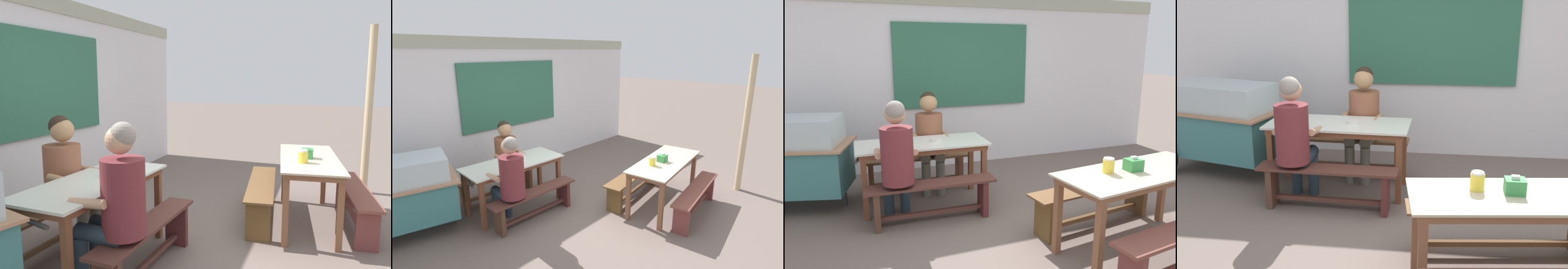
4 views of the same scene
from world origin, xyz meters
TOP-DOWN VIEW (x-y plane):
  - ground_plane at (0.00, 0.00)m, footprint 40.00×40.00m
  - backdrop_wall at (0.00, 2.66)m, footprint 7.29×0.23m
  - dining_table_far at (-0.86, 1.23)m, footprint 1.52×0.69m
  - dining_table_near at (0.76, -0.46)m, footprint 1.63×0.81m
  - bench_far_back at (-0.84, 1.74)m, footprint 1.41×0.31m
  - bench_far_front at (-0.87, 0.72)m, footprint 1.39×0.30m
  - bench_near_back at (0.69, 0.05)m, footprint 1.54×0.48m
  - food_cart at (-2.36, 1.63)m, footprint 1.85×1.16m
  - person_left_back_turned at (-1.21, 0.79)m, footprint 0.45×0.56m
  - person_center_facing at (-0.67, 1.68)m, footprint 0.49×0.55m
  - tissue_box at (0.69, -0.44)m, footprint 0.14×0.12m
  - condiment_jar at (0.45, -0.42)m, footprint 0.10×0.10m
  - soup_bowl at (-0.70, 1.21)m, footprint 0.13×0.13m

SIDE VIEW (x-z plane):
  - ground_plane at x=0.00m, z-range 0.00..0.00m
  - bench_near_back at x=0.69m, z-range 0.06..0.50m
  - bench_far_back at x=-0.84m, z-range 0.07..0.51m
  - bench_far_front at x=-0.87m, z-range 0.07..0.51m
  - food_cart at x=-2.36m, z-range 0.08..1.15m
  - dining_table_near at x=0.76m, z-range 0.29..1.05m
  - dining_table_far at x=-0.86m, z-range 0.29..1.05m
  - person_center_facing at x=-0.67m, z-range 0.09..1.38m
  - person_left_back_turned at x=-1.21m, z-range 0.08..1.41m
  - soup_bowl at x=-0.70m, z-range 0.76..0.79m
  - tissue_box at x=0.69m, z-range 0.75..0.87m
  - condiment_jar at x=0.45m, z-range 0.75..0.89m
  - backdrop_wall at x=0.00m, z-range 0.06..2.70m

